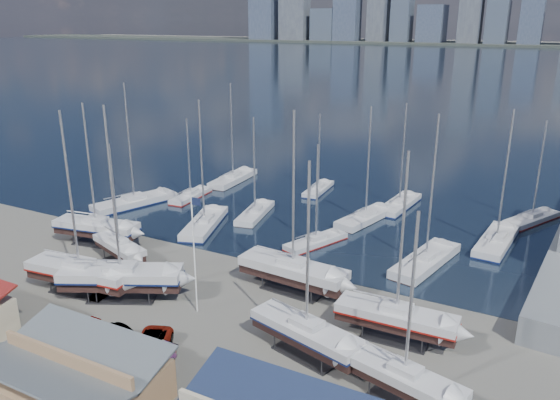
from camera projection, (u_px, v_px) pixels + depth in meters
The scene contains 30 objects.
ground at pixel (206, 302), 51.36m from camera, with size 1400.00×1400.00×0.00m, color #605E59.
water at pixel (520, 66), 311.67m from camera, with size 1400.00×600.00×0.40m, color #182739.
far_shore at pixel (546, 45), 529.55m from camera, with size 1400.00×80.00×2.20m, color #2D332D.
skyline at pixel (543, 4), 515.78m from camera, with size 639.14×43.80×107.69m.
shed_grey at pixel (69, 377), 37.25m from camera, with size 12.60×8.40×4.17m.
sailboat_cradle_0 at pixel (96, 227), 64.13m from camera, with size 10.70×4.67×16.68m.
sailboat_cradle_1 at pixel (80, 272), 52.62m from camera, with size 11.37×4.26×17.80m.
sailboat_cradle_2 at pixel (119, 247), 59.09m from camera, with size 8.30×4.76×13.30m.
sailboat_cradle_3 at pixel (121, 277), 51.57m from camera, with size 11.77×7.98×18.43m.
sailboat_cradle_4 at pixel (293, 271), 52.91m from camera, with size 11.17×3.87×17.77m.
sailboat_cradle_5 at pixel (306, 333), 42.66m from camera, with size 10.23×5.25×15.93m.
sailboat_cradle_6 at pixel (396, 317), 44.82m from camera, with size 10.03×3.00×16.11m.
sailboat_cradle_7 at pixel (404, 379), 37.33m from camera, with size 8.92×4.48×14.17m.
sailboat_moored_0 at pixel (135, 204), 77.92m from camera, with size 7.18×12.59×18.16m.
sailboat_moored_1 at pixel (191, 196), 81.07m from camera, with size 2.84×8.51×12.54m.
sailboat_moored_2 at pixel (233, 180), 89.34m from camera, with size 3.55×11.17×16.69m.
sailboat_moored_3 at pixel (205, 225), 69.79m from camera, with size 6.52×11.82×17.02m.
sailboat_moored_4 at pixel (255, 214), 73.72m from camera, with size 4.35×9.67×14.10m.
sailboat_moored_5 at pixel (318, 190), 84.20m from camera, with size 2.97×8.59×12.62m.
sailboat_moored_6 at pixel (316, 242), 64.39m from camera, with size 5.42×8.75×12.69m.
sailboat_moored_7 at pixel (365, 219), 72.03m from camera, with size 5.29×10.89×15.85m.
sailboat_moored_8 at pixel (399, 206), 77.08m from camera, with size 3.83×10.56×15.45m.
sailboat_moored_9 at pixel (425, 262), 59.03m from camera, with size 5.40×11.84×17.26m.
sailboat_moored_10 at pixel (496, 243), 64.27m from camera, with size 4.11×11.48×16.82m.
sailboat_moored_11 at pixel (532, 220), 71.60m from camera, with size 6.59×9.56×14.03m.
car_a at pixel (77, 332), 45.14m from camera, with size 1.74×4.33×1.48m, color gray.
car_b at pixel (121, 335), 44.92m from camera, with size 1.35×3.86×1.27m, color gray.
car_c at pixel (150, 346), 43.17m from camera, with size 2.51×5.43×1.51m, color gray.
car_d at pixel (150, 364), 41.12m from camera, with size 1.89×4.64×1.35m, color gray.
flagpole at pixel (195, 247), 47.73m from camera, with size 1.00×0.12×11.24m.
Camera 1 is at (27.47, -47.17, 25.39)m, focal length 35.00 mm.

